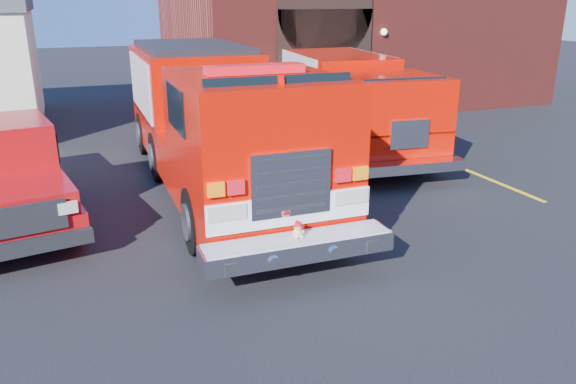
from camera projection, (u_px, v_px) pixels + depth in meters
name	position (u px, v px, depth m)	size (l,w,h in m)	color
ground	(265.00, 238.00, 10.68)	(100.00, 100.00, 0.00)	black
parking_stripe_near	(498.00, 183.00, 13.86)	(0.12, 3.00, 0.01)	yellow
parking_stripe_mid	(427.00, 154.00, 16.49)	(0.12, 3.00, 0.01)	yellow
parking_stripe_far	(375.00, 133.00, 19.12)	(0.12, 3.00, 0.01)	yellow
fire_station	(348.00, 1.00, 24.76)	(15.20, 10.20, 8.45)	maroon
fire_engine	(215.00, 119.00, 13.05)	(3.17, 10.54, 3.23)	black
secondary_truck	(349.00, 99.00, 16.88)	(3.53, 8.58, 2.71)	black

